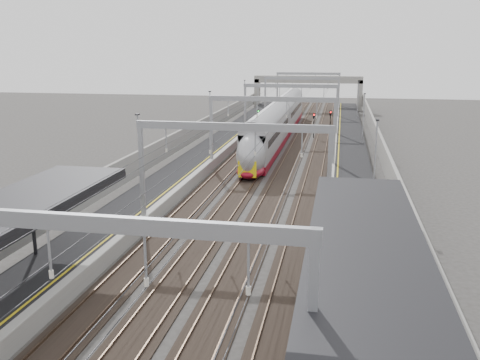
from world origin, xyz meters
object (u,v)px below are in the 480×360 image
at_px(bench, 349,324).
at_px(signal_green, 258,117).
at_px(overbridge, 308,84).
at_px(train, 277,126).

height_order(bench, signal_green, signal_green).
bearing_deg(bench, overbridge, 94.67).
distance_m(overbridge, signal_green, 33.32).
distance_m(overbridge, train, 40.43).
bearing_deg(overbridge, signal_green, -99.01).
distance_m(bench, signal_green, 60.50).
relative_size(train, bench, 24.93).
height_order(train, signal_green, train).
height_order(train, bench, train).
xyz_separation_m(train, bench, (9.01, -51.65, -0.53)).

